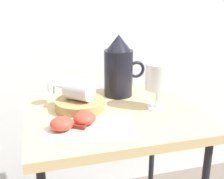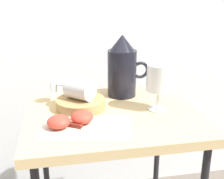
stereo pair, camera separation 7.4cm
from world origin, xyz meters
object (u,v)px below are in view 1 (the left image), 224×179
at_px(apple_half_right, 85,118).
at_px(basket_tray, 80,105).
at_px(pitcher, 119,71).
at_px(wine_glass_upright, 158,79).
at_px(knife, 86,128).
at_px(apple_half_left, 62,124).
at_px(wine_glass_tipped_near, 78,89).
at_px(table, 112,131).

bearing_deg(apple_half_right, basket_tray, 87.08).
height_order(pitcher, wine_glass_upright, pitcher).
height_order(pitcher, knife, pitcher).
xyz_separation_m(apple_half_left, knife, (0.07, -0.02, -0.01)).
bearing_deg(pitcher, apple_half_left, -134.74).
relative_size(pitcher, knife, 1.12).
relative_size(apple_half_left, knife, 0.33).
bearing_deg(apple_half_left, wine_glass_upright, 13.85).
bearing_deg(wine_glass_tipped_near, basket_tray, -38.83).
bearing_deg(table, wine_glass_tipped_near, 153.51).
distance_m(apple_half_left, apple_half_right, 0.07).
height_order(basket_tray, apple_half_left, apple_half_left).
height_order(basket_tray, wine_glass_upright, wine_glass_upright).
height_order(wine_glass_tipped_near, apple_half_right, wine_glass_tipped_near).
xyz_separation_m(pitcher, apple_half_right, (-0.18, -0.23, -0.07)).
xyz_separation_m(wine_glass_upright, knife, (-0.27, -0.10, -0.10)).
distance_m(wine_glass_tipped_near, knife, 0.18).
relative_size(table, pitcher, 3.05).
bearing_deg(wine_glass_upright, table, 175.08).
distance_m(table, pitcher, 0.24).
height_order(table, wine_glass_upright, wine_glass_upright).
distance_m(basket_tray, apple_half_left, 0.17).
xyz_separation_m(pitcher, knife, (-0.18, -0.27, -0.09)).
bearing_deg(table, apple_half_left, -151.76).
distance_m(wine_glass_upright, apple_half_right, 0.29).
bearing_deg(pitcher, knife, -123.86).
bearing_deg(knife, basket_tray, 86.23).
xyz_separation_m(table, pitcher, (0.07, 0.16, 0.17)).
relative_size(pitcher, wine_glass_upright, 1.47).
bearing_deg(basket_tray, knife, -93.77).
xyz_separation_m(pitcher, wine_glass_tipped_near, (-0.18, -0.10, -0.02)).
bearing_deg(pitcher, apple_half_right, -127.47).
bearing_deg(knife, wine_glass_tipped_near, 87.66).
bearing_deg(knife, table, 45.96).
distance_m(wine_glass_tipped_near, apple_half_left, 0.17).
bearing_deg(apple_half_right, wine_glass_upright, 13.42).
bearing_deg(apple_half_left, wine_glass_tipped_near, 63.59).
xyz_separation_m(table, wine_glass_upright, (0.16, -0.01, 0.18)).
height_order(table, basket_tray, basket_tray).
xyz_separation_m(pitcher, wine_glass_upright, (0.09, -0.17, 0.01)).
bearing_deg(table, basket_tray, 154.08).
bearing_deg(apple_half_right, wine_glass_tipped_near, 88.94).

